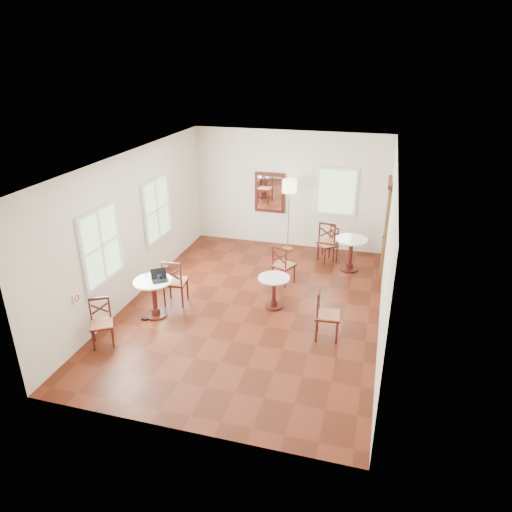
{
  "coord_description": "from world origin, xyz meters",
  "views": [
    {
      "loc": [
        2.28,
        -7.94,
        4.74
      ],
      "look_at": [
        0.0,
        0.3,
        1.0
      ],
      "focal_mm": 32.81,
      "sensor_mm": 36.0,
      "label": 1
    }
  ],
  "objects_px": {
    "chair_near_b": "(101,323)",
    "cafe_table_near": "(154,294)",
    "laptop": "(159,278)",
    "water_glass": "(147,275)",
    "floor_lamp": "(289,191)",
    "chair_near_a": "(175,282)",
    "navy_mug": "(160,277)",
    "cafe_table_mid": "(274,289)",
    "mouse": "(158,275)",
    "chair_mid_b": "(326,314)",
    "chair_back_b": "(328,244)",
    "cafe_table_back": "(351,251)",
    "chair_mid_a": "(283,265)",
    "power_adapter": "(144,319)",
    "chair_back_a": "(328,240)"
  },
  "relations": [
    {
      "from": "chair_near_b",
      "to": "chair_mid_b",
      "type": "relative_size",
      "value": 0.9
    },
    {
      "from": "cafe_table_back",
      "to": "chair_near_b",
      "type": "height_order",
      "value": "chair_near_b"
    },
    {
      "from": "cafe_table_mid",
      "to": "cafe_table_back",
      "type": "height_order",
      "value": "cafe_table_back"
    },
    {
      "from": "navy_mug",
      "to": "chair_back_a",
      "type": "bearing_deg",
      "value": 52.52
    },
    {
      "from": "chair_mid_a",
      "to": "water_glass",
      "type": "height_order",
      "value": "chair_mid_a"
    },
    {
      "from": "cafe_table_mid",
      "to": "cafe_table_back",
      "type": "distance_m",
      "value": 2.57
    },
    {
      "from": "water_glass",
      "to": "chair_mid_b",
      "type": "bearing_deg",
      "value": 1.25
    },
    {
      "from": "chair_back_b",
      "to": "mouse",
      "type": "xyz_separation_m",
      "value": [
        -2.87,
        -3.33,
        0.34
      ]
    },
    {
      "from": "chair_mid_b",
      "to": "laptop",
      "type": "xyz_separation_m",
      "value": [
        -3.17,
        -0.09,
        0.36
      ]
    },
    {
      "from": "navy_mug",
      "to": "water_glass",
      "type": "xyz_separation_m",
      "value": [
        -0.27,
        -0.01,
        0.0
      ]
    },
    {
      "from": "cafe_table_mid",
      "to": "water_glass",
      "type": "distance_m",
      "value": 2.49
    },
    {
      "from": "chair_mid_b",
      "to": "floor_lamp",
      "type": "relative_size",
      "value": 0.51
    },
    {
      "from": "chair_mid_b",
      "to": "water_glass",
      "type": "xyz_separation_m",
      "value": [
        -3.44,
        -0.08,
        0.36
      ]
    },
    {
      "from": "chair_back_a",
      "to": "water_glass",
      "type": "height_order",
      "value": "chair_back_a"
    },
    {
      "from": "chair_mid_a",
      "to": "cafe_table_mid",
      "type": "bearing_deg",
      "value": 116.25
    },
    {
      "from": "chair_near_b",
      "to": "cafe_table_back",
      "type": "bearing_deg",
      "value": 15.24
    },
    {
      "from": "chair_near_b",
      "to": "power_adapter",
      "type": "xyz_separation_m",
      "value": [
        0.31,
        0.9,
        -0.4
      ]
    },
    {
      "from": "laptop",
      "to": "water_glass",
      "type": "height_order",
      "value": "laptop"
    },
    {
      "from": "chair_near_b",
      "to": "cafe_table_near",
      "type": "bearing_deg",
      "value": 35.51
    },
    {
      "from": "chair_mid_a",
      "to": "laptop",
      "type": "relative_size",
      "value": 2.4
    },
    {
      "from": "laptop",
      "to": "mouse",
      "type": "bearing_deg",
      "value": 87.94
    },
    {
      "from": "cafe_table_near",
      "to": "chair_mid_a",
      "type": "bearing_deg",
      "value": 44.09
    },
    {
      "from": "cafe_table_back",
      "to": "power_adapter",
      "type": "xyz_separation_m",
      "value": [
        -3.6,
        -3.36,
        -0.47
      ]
    },
    {
      "from": "chair_near_a",
      "to": "cafe_table_near",
      "type": "bearing_deg",
      "value": 66.17
    },
    {
      "from": "cafe_table_near",
      "to": "water_glass",
      "type": "bearing_deg",
      "value": 157.99
    },
    {
      "from": "cafe_table_mid",
      "to": "laptop",
      "type": "height_order",
      "value": "laptop"
    },
    {
      "from": "laptop",
      "to": "navy_mug",
      "type": "height_order",
      "value": "laptop"
    },
    {
      "from": "chair_mid_b",
      "to": "chair_back_a",
      "type": "bearing_deg",
      "value": 2.41
    },
    {
      "from": "cafe_table_mid",
      "to": "power_adapter",
      "type": "distance_m",
      "value": 2.59
    },
    {
      "from": "cafe_table_back",
      "to": "water_glass",
      "type": "xyz_separation_m",
      "value": [
        -3.61,
        -3.09,
        0.34
      ]
    },
    {
      "from": "laptop",
      "to": "power_adapter",
      "type": "bearing_deg",
      "value": -173.67
    },
    {
      "from": "chair_near_b",
      "to": "cafe_table_mid",
      "type": "bearing_deg",
      "value": 6.21
    },
    {
      "from": "floor_lamp",
      "to": "chair_near_a",
      "type": "bearing_deg",
      "value": -115.33
    },
    {
      "from": "chair_near_b",
      "to": "navy_mug",
      "type": "distance_m",
      "value": 1.37
    },
    {
      "from": "chair_mid_a",
      "to": "chair_near_a",
      "type": "bearing_deg",
      "value": 60.69
    },
    {
      "from": "navy_mug",
      "to": "chair_back_b",
      "type": "bearing_deg",
      "value": 51.22
    },
    {
      "from": "cafe_table_near",
      "to": "navy_mug",
      "type": "distance_m",
      "value": 0.37
    },
    {
      "from": "chair_mid_b",
      "to": "laptop",
      "type": "distance_m",
      "value": 3.19
    },
    {
      "from": "laptop",
      "to": "cafe_table_back",
      "type": "bearing_deg",
      "value": 5.9
    },
    {
      "from": "floor_lamp",
      "to": "cafe_table_mid",
      "type": "bearing_deg",
      "value": -83.41
    },
    {
      "from": "laptop",
      "to": "power_adapter",
      "type": "distance_m",
      "value": 0.89
    },
    {
      "from": "chair_near_a",
      "to": "chair_mid_b",
      "type": "relative_size",
      "value": 1.04
    },
    {
      "from": "laptop",
      "to": "mouse",
      "type": "distance_m",
      "value": 0.19
    },
    {
      "from": "chair_back_b",
      "to": "water_glass",
      "type": "height_order",
      "value": "chair_back_b"
    },
    {
      "from": "chair_mid_a",
      "to": "chair_mid_b",
      "type": "distance_m",
      "value": 2.23
    },
    {
      "from": "cafe_table_mid",
      "to": "chair_near_b",
      "type": "distance_m",
      "value": 3.31
    },
    {
      "from": "laptop",
      "to": "water_glass",
      "type": "bearing_deg",
      "value": 139.21
    },
    {
      "from": "chair_mid_b",
      "to": "floor_lamp",
      "type": "bearing_deg",
      "value": 16.84
    },
    {
      "from": "chair_near_b",
      "to": "floor_lamp",
      "type": "relative_size",
      "value": 0.46
    },
    {
      "from": "chair_near_a",
      "to": "mouse",
      "type": "height_order",
      "value": "chair_near_a"
    }
  ]
}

